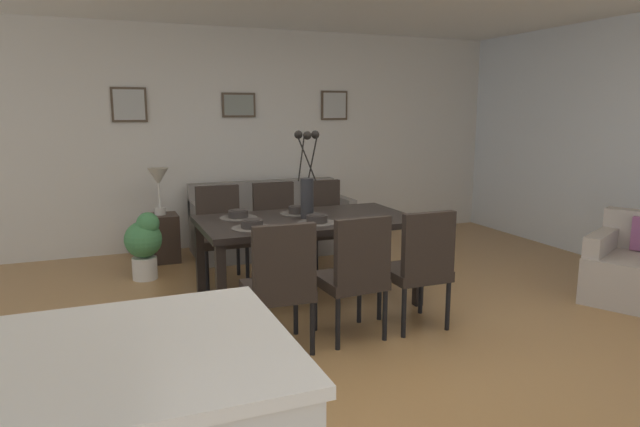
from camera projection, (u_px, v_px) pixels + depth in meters
name	position (u px, v px, depth m)	size (l,w,h in m)	color
ground_plane	(335.00, 341.00, 3.99)	(9.00, 9.00, 0.00)	#A87A47
back_wall_panel	(229.00, 139.00, 6.72)	(9.00, 0.10, 2.60)	silver
dining_table	(307.00, 227.00, 4.71)	(1.80, 1.00, 0.74)	black
dining_chair_near_left	(280.00, 281.00, 3.72)	(0.46, 0.46, 0.92)	black
dining_chair_near_right	(221.00, 229.00, 5.34)	(0.44, 0.44, 0.92)	black
dining_chair_far_left	(355.00, 271.00, 3.94)	(0.46, 0.46, 0.92)	black
dining_chair_far_right	(277.00, 224.00, 5.58)	(0.46, 0.46, 0.92)	black
dining_chair_mid_left	(420.00, 264.00, 4.14)	(0.44, 0.44, 0.92)	black
dining_chair_mid_right	(324.00, 221.00, 5.74)	(0.45, 0.45, 0.92)	black
centerpiece_vase	(307.00, 185.00, 4.64)	(0.21, 0.23, 0.73)	#232326
placemat_near_left	(252.00, 228.00, 4.29)	(0.32, 0.32, 0.01)	#4C4742
bowl_near_left	(252.00, 223.00, 4.28)	(0.17, 0.17, 0.07)	#2D2826
placemat_near_right	(238.00, 218.00, 4.70)	(0.32, 0.32, 0.01)	#4C4742
bowl_near_right	(238.00, 213.00, 4.69)	(0.17, 0.17, 0.07)	#2D2826
placemat_far_left	(317.00, 223.00, 4.49)	(0.32, 0.32, 0.01)	#4C4742
bowl_far_left	(317.00, 218.00, 4.48)	(0.17, 0.17, 0.07)	#2D2826
placemat_far_right	(298.00, 213.00, 4.90)	(0.32, 0.32, 0.01)	#4C4742
bowl_far_right	(298.00, 209.00, 4.89)	(0.17, 0.17, 0.07)	#2D2826
sofa	(271.00, 227.00, 6.53)	(1.80, 0.84, 0.80)	gray
side_table	(162.00, 238.00, 6.07)	(0.36, 0.36, 0.52)	#33261E
table_lamp	(158.00, 181.00, 5.96)	(0.22, 0.22, 0.51)	beige
framed_picture_left	(129.00, 105.00, 6.16)	(0.38, 0.03, 0.38)	#473828
framed_picture_center	(239.00, 105.00, 6.62)	(0.41, 0.03, 0.29)	#473828
framed_picture_right	(334.00, 105.00, 7.08)	(0.36, 0.03, 0.37)	#473828
potted_plant	(144.00, 242.00, 5.40)	(0.36, 0.36, 0.67)	silver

